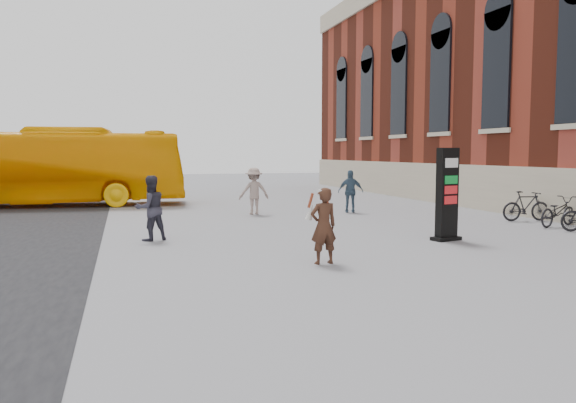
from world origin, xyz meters
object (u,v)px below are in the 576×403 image
object	(u,v)px
info_pylon	(447,194)
bike_6	(558,212)
woman	(323,225)
pedestrian_c	(351,191)
pedestrian_b	(254,191)
bus	(41,167)
bike_7	(526,206)
pedestrian_a	(150,208)

from	to	relation	value
info_pylon	bike_6	size ratio (longest dim) A/B	1.35
woman	bike_6	world-z (taller)	woman
info_pylon	pedestrian_c	distance (m)	7.12
pedestrian_b	woman	bearing A→B (deg)	86.09
bus	bike_7	world-z (taller)	bus
pedestrian_b	pedestrian_c	size ratio (longest dim) A/B	1.07
info_pylon	bus	bearing A→B (deg)	117.89
woman	bike_6	bearing A→B (deg)	-163.92
woman	pedestrian_c	world-z (taller)	pedestrian_c
bike_6	bus	bearing A→B (deg)	36.32
woman	pedestrian_c	xyz separation A→B (m)	(4.43, 9.14, 0.00)
pedestrian_a	pedestrian_b	bearing A→B (deg)	-148.49
pedestrian_b	bus	bearing A→B (deg)	-35.47
bus	bike_6	xyz separation A→B (m)	(16.40, -11.86, -1.21)
bike_7	bus	bearing A→B (deg)	64.66
bus	bike_7	distance (m)	19.46
pedestrian_a	bike_7	distance (m)	12.38
bus	pedestrian_a	size ratio (longest dim) A/B	7.07
pedestrian_a	woman	bearing A→B (deg)	106.55
bus	pedestrian_c	distance (m)	13.34
pedestrian_b	bike_6	bearing A→B (deg)	144.35
bus	pedestrian_a	bearing A→B (deg)	-155.38
pedestrian_c	bike_6	size ratio (longest dim) A/B	0.91
pedestrian_b	bike_6	world-z (taller)	pedestrian_b
bike_7	bike_6	bearing A→B (deg)	-172.94
bus	bike_7	size ratio (longest dim) A/B	7.13
pedestrian_c	pedestrian_b	bearing A→B (deg)	14.79
pedestrian_b	bike_6	distance (m)	10.32
woman	pedestrian_b	xyz separation A→B (m)	(0.70, 9.54, 0.06)
bus	woman	bearing A→B (deg)	-149.72
pedestrian_c	bike_7	xyz separation A→B (m)	(4.62, -4.21, -0.31)
info_pylon	woman	world-z (taller)	info_pylon
bike_6	bike_7	xyz separation A→B (m)	(0.00, 1.45, 0.04)
pedestrian_a	pedestrian_b	distance (m)	6.69
bus	pedestrian_c	bearing A→B (deg)	-113.09
pedestrian_c	bike_7	world-z (taller)	pedestrian_c
info_pylon	bus	size ratio (longest dim) A/B	0.20
info_pylon	pedestrian_b	bearing A→B (deg)	101.84
bike_7	pedestrian_a	bearing A→B (deg)	100.56
pedestrian_c	bike_7	distance (m)	6.26
bus	info_pylon	bearing A→B (deg)	-134.41
pedestrian_a	pedestrian_c	world-z (taller)	pedestrian_a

